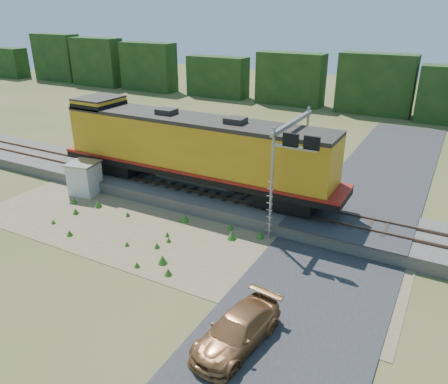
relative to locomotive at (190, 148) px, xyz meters
The scene contains 11 objects.
ground 8.07m from the locomotive, 56.15° to the right, with size 140.00×140.00×0.00m, color #475123.
ballast 5.14m from the locomotive, ahead, with size 70.00×5.00×0.80m, color slate.
rails 4.86m from the locomotive, ahead, with size 70.00×1.54×0.16m.
dirt_shoulder 6.87m from the locomotive, 69.80° to the right, with size 26.00×8.00×0.03m, color #8C7754.
road 12.71m from the locomotive, 25.50° to the right, with size 7.00×66.00×0.86m.
tree_line_north 32.26m from the locomotive, 82.83° to the left, with size 130.00×3.00×6.50m.
weed_clumps 6.93m from the locomotive, 84.93° to the right, with size 15.00×6.20×0.56m, color #346A1E, non-canonical shape.
locomotive is the anchor object (origin of this frame).
shed 7.99m from the locomotive, 156.82° to the right, with size 2.27×2.27×2.33m.
signal_gantry 7.61m from the locomotive, ahead, with size 2.61×6.20×6.58m.
car 15.04m from the locomotive, 50.37° to the right, with size 1.87×4.60×1.33m, color #A26A3C.
Camera 1 is at (11.46, -17.50, 12.37)m, focal length 35.00 mm.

